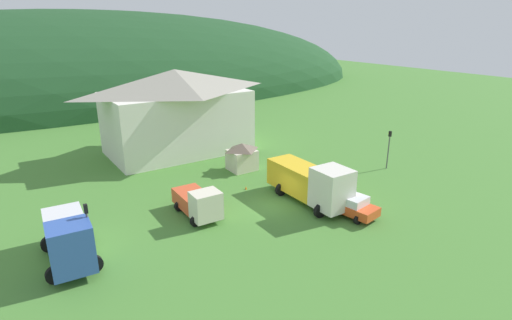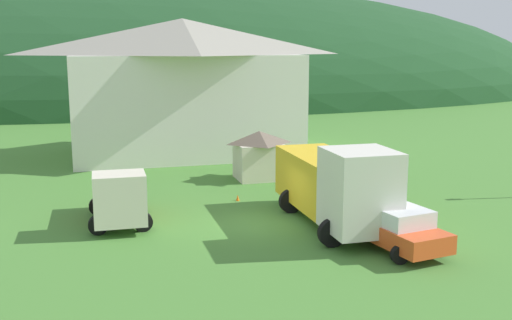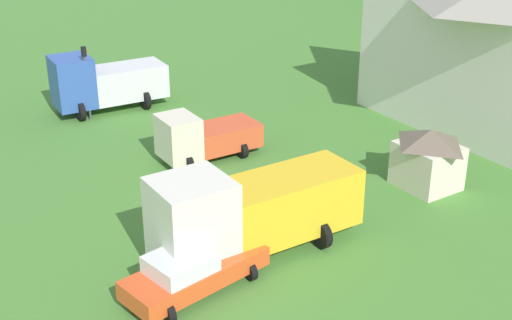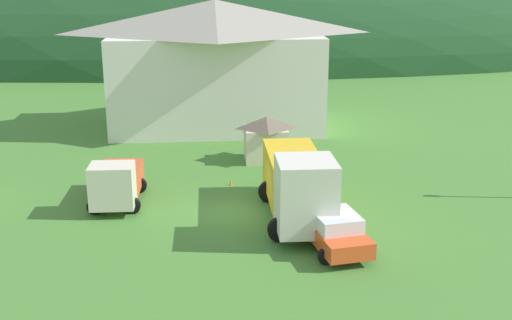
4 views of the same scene
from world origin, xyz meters
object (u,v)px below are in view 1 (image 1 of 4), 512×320
(depot_building, at_px, (177,110))
(traffic_cone_near_pickup, at_px, (246,189))
(play_shed_cream, at_px, (242,156))
(traffic_light_east, at_px, (389,146))
(traffic_light_west, at_px, (89,230))
(light_truck_cream, at_px, (199,202))
(heavy_rig_striped, at_px, (311,182))
(box_truck_blue, at_px, (68,238))
(service_pickup_orange, at_px, (346,204))

(depot_building, xyz_separation_m, traffic_cone_near_pickup, (0.39, -13.83, -4.81))
(play_shed_cream, height_order, traffic_light_east, traffic_light_east)
(traffic_light_east, bearing_deg, traffic_light_west, -176.46)
(light_truck_cream, distance_m, traffic_light_west, 8.90)
(traffic_cone_near_pickup, bearing_deg, heavy_rig_striped, -61.86)
(play_shed_cream, distance_m, box_truck_blue, 19.56)
(service_pickup_orange, bearing_deg, box_truck_blue, -113.05)
(traffic_light_west, height_order, traffic_light_east, traffic_light_west)
(depot_building, xyz_separation_m, box_truck_blue, (-14.88, -17.68, -3.09))
(box_truck_blue, height_order, traffic_cone_near_pickup, box_truck_blue)
(depot_building, bearing_deg, traffic_cone_near_pickup, -88.40)
(heavy_rig_striped, bearing_deg, light_truck_cream, -107.64)
(light_truck_cream, bearing_deg, depot_building, 162.70)
(service_pickup_orange, bearing_deg, traffic_light_west, -109.80)
(play_shed_cream, relative_size, light_truck_cream, 0.55)
(traffic_cone_near_pickup, bearing_deg, traffic_light_west, -160.07)
(box_truck_blue, distance_m, traffic_light_west, 1.88)
(box_truck_blue, height_order, light_truck_cream, box_truck_blue)
(box_truck_blue, xyz_separation_m, traffic_light_east, (30.16, 0.49, 0.71))
(play_shed_cream, height_order, light_truck_cream, play_shed_cream)
(light_truck_cream, height_order, traffic_light_east, traffic_light_east)
(traffic_light_west, bearing_deg, light_truck_cream, 17.41)
(heavy_rig_striped, relative_size, service_pickup_orange, 1.49)
(light_truck_cream, distance_m, traffic_light_east, 20.81)
(depot_building, xyz_separation_m, service_pickup_orange, (4.29, -22.20, -3.98))
(depot_building, bearing_deg, traffic_light_west, -126.11)
(depot_building, relative_size, traffic_light_west, 3.84)
(depot_building, relative_size, traffic_cone_near_pickup, 27.30)
(depot_building, height_order, play_shed_cream, depot_building)
(traffic_light_east, relative_size, traffic_cone_near_pickup, 6.59)
(light_truck_cream, relative_size, service_pickup_orange, 0.92)
(light_truck_cream, relative_size, heavy_rig_striped, 0.61)
(play_shed_cream, height_order, traffic_cone_near_pickup, play_shed_cream)
(heavy_rig_striped, xyz_separation_m, traffic_light_west, (-17.14, 0.25, 0.72))
(heavy_rig_striped, xyz_separation_m, traffic_light_east, (12.00, 2.05, 0.55))
(heavy_rig_striped, distance_m, traffic_light_west, 17.16)
(play_shed_cream, height_order, heavy_rig_striped, heavy_rig_striped)
(depot_building, distance_m, traffic_cone_near_pickup, 14.65)
(depot_building, xyz_separation_m, light_truck_cream, (-5.47, -16.37, -3.60))
(play_shed_cream, relative_size, service_pickup_orange, 0.50)
(heavy_rig_striped, bearing_deg, service_pickup_orange, 19.38)
(service_pickup_orange, distance_m, traffic_cone_near_pickup, 9.28)
(light_truck_cream, bearing_deg, traffic_cone_near_pickup, 114.60)
(traffic_light_east, bearing_deg, traffic_cone_near_pickup, 167.29)
(traffic_light_west, xyz_separation_m, traffic_cone_near_pickup, (14.24, 5.17, -2.60))
(heavy_rig_striped, height_order, traffic_light_east, traffic_light_east)
(box_truck_blue, distance_m, traffic_light_east, 30.18)
(depot_building, bearing_deg, traffic_light_east, -48.36)
(light_truck_cream, xyz_separation_m, traffic_cone_near_pickup, (5.86, 2.54, -1.21))
(light_truck_cream, bearing_deg, heavy_rig_striped, 72.99)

